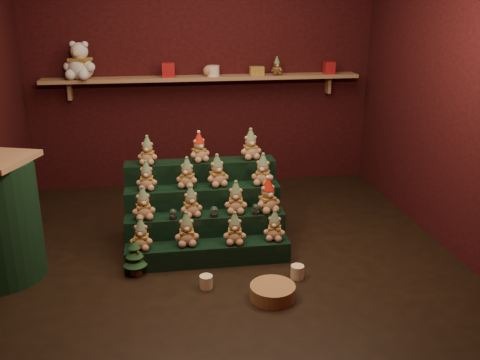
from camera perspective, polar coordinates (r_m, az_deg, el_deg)
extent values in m
plane|color=black|center=(4.80, -1.57, -7.90)|extent=(4.00, 4.00, 0.00)
cube|color=black|center=(6.38, -4.05, 11.92)|extent=(4.00, 0.10, 2.80)
cube|color=black|center=(2.39, 4.33, 0.32)|extent=(4.00, 0.10, 2.80)
cube|color=black|center=(5.03, 22.40, 8.74)|extent=(0.10, 4.00, 2.80)
cube|color=#A37E51|center=(6.21, -3.89, 10.81)|extent=(3.60, 0.26, 0.04)
cube|color=#A37E51|center=(6.35, -17.69, 9.06)|extent=(0.04, 0.12, 0.20)
cube|color=#A37E51|center=(6.59, 9.38, 10.01)|extent=(0.04, 0.12, 0.20)
cube|color=black|center=(4.62, -3.41, -7.81)|extent=(1.40, 0.22, 0.18)
cube|color=black|center=(4.78, -3.69, -5.68)|extent=(1.40, 0.22, 0.36)
cube|color=black|center=(4.95, -3.94, -3.68)|extent=(1.40, 0.22, 0.54)
cube|color=black|center=(5.12, -4.18, -1.82)|extent=(1.40, 0.22, 0.72)
cylinder|color=black|center=(4.64, -7.14, -4.00)|extent=(0.06, 0.06, 0.03)
sphere|color=white|center=(4.62, -7.16, -3.48)|extent=(0.07, 0.07, 0.07)
cylinder|color=black|center=(4.66, -2.78, -3.76)|extent=(0.07, 0.07, 0.03)
sphere|color=white|center=(4.64, -2.79, -3.23)|extent=(0.07, 0.07, 0.07)
cylinder|color=black|center=(4.70, 1.71, -3.51)|extent=(0.07, 0.07, 0.03)
sphere|color=white|center=(4.69, 1.71, -2.98)|extent=(0.07, 0.07, 0.07)
cylinder|color=#432D17|center=(4.55, -11.05, -9.53)|extent=(0.10, 0.10, 0.05)
cone|color=#163D1F|center=(4.50, -11.13, -8.27)|extent=(0.20, 0.20, 0.10)
cone|color=#163D1F|center=(4.47, -11.19, -7.48)|extent=(0.15, 0.15, 0.09)
cone|color=#163D1F|center=(4.44, -11.24, -6.74)|extent=(0.10, 0.10, 0.07)
cone|color=gold|center=(4.42, -11.28, -6.17)|extent=(0.03, 0.03, 0.03)
cylinder|color=#F3E6B3|center=(4.27, -3.62, -10.78)|extent=(0.10, 0.10, 0.10)
cylinder|color=#F3E6B3|center=(4.42, 6.13, -9.71)|extent=(0.11, 0.11, 0.11)
cylinder|color=#AA8344|center=(4.13, 3.50, -11.82)|extent=(0.45, 0.45, 0.11)
cube|color=#B11B1F|center=(6.16, -7.67, 11.56)|extent=(0.14, 0.14, 0.16)
cylinder|color=beige|center=(6.19, -2.88, 11.55)|extent=(0.14, 0.14, 0.12)
cube|color=#B11B1F|center=(6.47, 9.48, 11.73)|extent=(0.12, 0.12, 0.14)
sphere|color=tan|center=(6.19, -3.40, 11.53)|extent=(0.12, 0.12, 0.12)
cube|color=orange|center=(6.26, 1.80, 11.55)|extent=(0.16, 0.10, 0.10)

